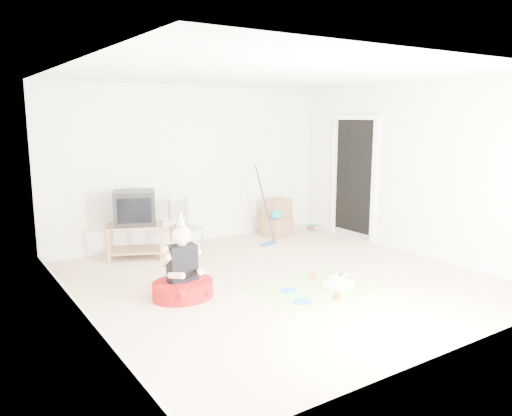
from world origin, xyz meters
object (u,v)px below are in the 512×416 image
crt_tv (135,208)px  cardboard_boxes (277,218)px  birthday_cake (339,285)px  tv_stand (136,238)px  seated_woman (183,279)px  folding_chair (186,228)px

crt_tv → cardboard_boxes: size_ratio=0.92×
cardboard_boxes → birthday_cake: 2.92m
cardboard_boxes → tv_stand: bearing=180.0°
cardboard_boxes → seated_woman: 3.37m
seated_woman → cardboard_boxes: bearing=35.2°
folding_chair → seated_woman: size_ratio=0.82×
crt_tv → seated_woman: seated_woman is taller
folding_chair → cardboard_boxes: size_ratio=1.33×
cardboard_boxes → crt_tv: bearing=180.0°
tv_stand → seated_woman: bearing=-94.2°
tv_stand → birthday_cake: bearing=-59.7°
crt_tv → folding_chair: size_ratio=0.69×
cardboard_boxes → birthday_cake: (-1.02, -2.73, -0.27)m
birthday_cake → folding_chair: bearing=109.8°
folding_chair → crt_tv: bearing=159.6°
crt_tv → cardboard_boxes: crt_tv is taller
tv_stand → birthday_cake: tv_stand is taller
birthday_cake → cardboard_boxes: bearing=69.6°
tv_stand → crt_tv: crt_tv is taller
seated_woman → tv_stand: bearing=85.8°
crt_tv → cardboard_boxes: (2.61, -0.00, -0.45)m
crt_tv → folding_chair: bearing=0.1°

